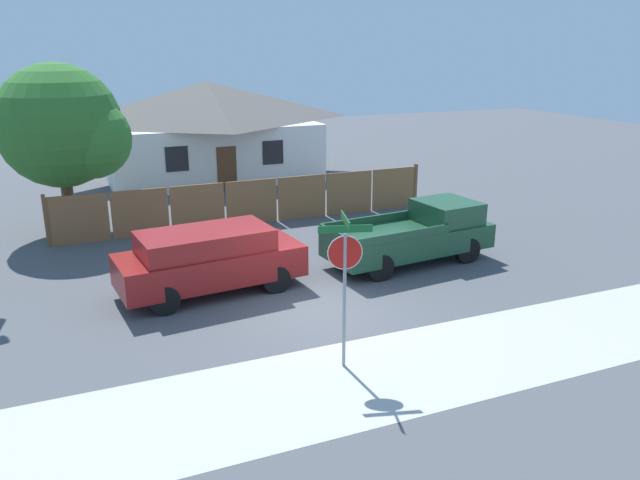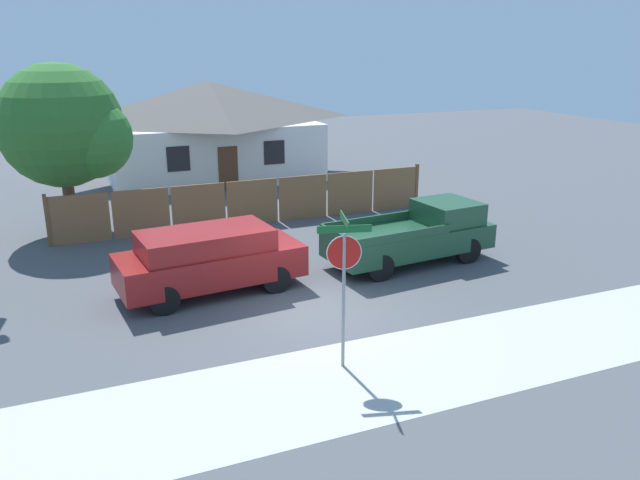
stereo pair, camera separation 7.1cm
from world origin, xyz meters
TOP-DOWN VIEW (x-y plane):
  - ground_plane at (0.00, 0.00)m, footprint 80.00×80.00m
  - sidewalk_strip at (0.00, -3.60)m, footprint 36.00×3.20m
  - wooden_fence at (0.90, 8.09)m, footprint 14.08×0.12m
  - house at (1.54, 17.30)m, footprint 10.66×7.11m
  - oak_tree at (-5.12, 9.44)m, footprint 4.38×4.17m
  - red_suv at (-2.09, 2.09)m, footprint 5.03×2.40m
  - orange_pickup at (4.27, 2.12)m, footprint 5.33×2.44m
  - stop_sign at (-0.52, -2.96)m, footprint 1.04×0.94m

SIDE VIEW (x-z plane):
  - ground_plane at x=0.00m, z-range 0.00..0.00m
  - sidewalk_strip at x=0.00m, z-range 0.00..0.01m
  - wooden_fence at x=0.90m, z-range -0.05..1.72m
  - orange_pickup at x=4.27m, z-range -0.02..1.75m
  - red_suv at x=-2.09m, z-range 0.09..1.83m
  - stop_sign at x=-0.52m, z-range 0.60..3.82m
  - house at x=1.54m, z-range 0.09..4.79m
  - oak_tree at x=-5.12m, z-range 0.74..6.59m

